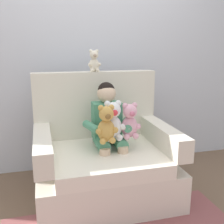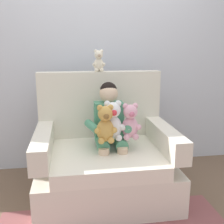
{
  "view_description": "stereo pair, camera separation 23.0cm",
  "coord_description": "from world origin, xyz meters",
  "px_view_note": "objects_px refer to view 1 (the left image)",
  "views": [
    {
      "loc": [
        -0.52,
        -2.22,
        1.36
      ],
      "look_at": [
        0.05,
        -0.05,
        0.81
      ],
      "focal_mm": 43.67,
      "sensor_mm": 36.0,
      "label": 1
    },
    {
      "loc": [
        -0.3,
        -2.27,
        1.36
      ],
      "look_at": [
        0.05,
        -0.05,
        0.81
      ],
      "focal_mm": 43.67,
      "sensor_mm": 36.0,
      "label": 2
    }
  ],
  "objects_px": {
    "plush_honey": "(106,125)",
    "plush_pink": "(130,122)",
    "seated_child": "(108,124)",
    "armchair": "(104,160)",
    "plush_white": "(113,122)",
    "plush_cream_on_backrest": "(94,61)"
  },
  "relations": [
    {
      "from": "seated_child",
      "to": "plush_pink",
      "type": "xyz_separation_m",
      "value": [
        0.16,
        -0.13,
        0.04
      ]
    },
    {
      "from": "plush_pink",
      "to": "plush_white",
      "type": "bearing_deg",
      "value": 159.93
    },
    {
      "from": "armchair",
      "to": "plush_white",
      "type": "height_order",
      "value": "armchair"
    },
    {
      "from": "seated_child",
      "to": "plush_honey",
      "type": "height_order",
      "value": "seated_child"
    },
    {
      "from": "seated_child",
      "to": "plush_white",
      "type": "xyz_separation_m",
      "value": [
        0.0,
        -0.14,
        0.06
      ]
    },
    {
      "from": "plush_white",
      "to": "plush_pink",
      "type": "xyz_separation_m",
      "value": [
        0.15,
        0.01,
        -0.01
      ]
    },
    {
      "from": "armchair",
      "to": "plush_cream_on_backrest",
      "type": "height_order",
      "value": "plush_cream_on_backrest"
    },
    {
      "from": "plush_white",
      "to": "seated_child",
      "type": "bearing_deg",
      "value": 91.71
    },
    {
      "from": "plush_honey",
      "to": "plush_pink",
      "type": "xyz_separation_m",
      "value": [
        0.22,
        0.06,
        -0.0
      ]
    },
    {
      "from": "plush_honey",
      "to": "plush_cream_on_backrest",
      "type": "relative_size",
      "value": 1.51
    },
    {
      "from": "armchair",
      "to": "plush_honey",
      "type": "bearing_deg",
      "value": -94.17
    },
    {
      "from": "armchair",
      "to": "plush_honey",
      "type": "xyz_separation_m",
      "value": [
        -0.01,
        -0.17,
        0.38
      ]
    },
    {
      "from": "plush_white",
      "to": "plush_pink",
      "type": "distance_m",
      "value": 0.15
    },
    {
      "from": "armchair",
      "to": "plush_cream_on_backrest",
      "type": "relative_size",
      "value": 5.66
    },
    {
      "from": "seated_child",
      "to": "plush_pink",
      "type": "relative_size",
      "value": 2.62
    },
    {
      "from": "plush_white",
      "to": "plush_pink",
      "type": "height_order",
      "value": "plush_white"
    },
    {
      "from": "plush_honey",
      "to": "plush_cream_on_backrest",
      "type": "height_order",
      "value": "plush_cream_on_backrest"
    },
    {
      "from": "armchair",
      "to": "seated_child",
      "type": "distance_m",
      "value": 0.34
    },
    {
      "from": "plush_white",
      "to": "plush_honey",
      "type": "height_order",
      "value": "plush_white"
    },
    {
      "from": "plush_cream_on_backrest",
      "to": "plush_honey",
      "type": "bearing_deg",
      "value": -83.48
    },
    {
      "from": "armchair",
      "to": "plush_pink",
      "type": "distance_m",
      "value": 0.45
    },
    {
      "from": "seated_child",
      "to": "plush_cream_on_backrest",
      "type": "height_order",
      "value": "plush_cream_on_backrest"
    }
  ]
}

